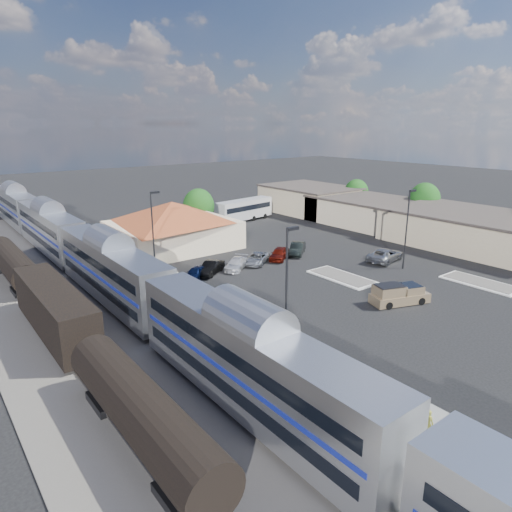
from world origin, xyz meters
TOP-DOWN VIEW (x-y plane):
  - ground at (0.00, 0.00)m, footprint 280.00×280.00m
  - railbed at (-21.00, 8.00)m, footprint 16.00×100.00m
  - platform at (-12.00, 6.00)m, footprint 5.50×92.00m
  - passenger_train at (-18.00, 10.09)m, footprint 3.00×104.00m
  - freight_cars at (-24.00, 6.11)m, footprint 2.80×46.00m
  - station_depot at (-4.56, 24.00)m, footprint 18.35×12.24m
  - buildings_east at (28.00, 14.28)m, footprint 14.40×51.40m
  - traffic_island_south at (4.00, 2.00)m, footprint 3.30×7.50m
  - traffic_island_north at (14.00, -8.00)m, footprint 3.30×7.50m
  - lamp_plat_s at (-10.90, -6.00)m, footprint 1.08×0.25m
  - lamp_plat_n at (-10.90, 16.00)m, footprint 1.08×0.25m
  - lamp_lot at (12.10, 0.00)m, footprint 1.08×0.25m
  - tree_east_b at (34.00, 12.00)m, footprint 4.94×4.94m
  - tree_east_c at (34.00, 26.00)m, footprint 4.41×4.41m
  - tree_depot at (3.00, 30.00)m, footprint 4.71×4.71m
  - pickup_truck at (2.73, -6.17)m, footprint 5.72×3.63m
  - suv at (12.78, 3.09)m, footprint 6.18×3.81m
  - coach_bus at (13.29, 32.50)m, footprint 11.51×4.23m
  - person_a at (-12.14, -18.50)m, footprint 0.50×0.67m
  - person_b at (-12.89, -3.52)m, footprint 0.85×0.99m
  - parked_car_a at (-8.50, 11.37)m, footprint 4.02×3.29m
  - parked_car_b at (-6.44, 11.67)m, footprint 4.46×3.64m
  - parked_car_c at (-3.24, 11.37)m, footprint 4.60×4.12m
  - parked_car_d at (-0.04, 11.67)m, footprint 5.02×4.41m
  - parked_car_e at (3.16, 11.37)m, footprint 4.55×3.89m
  - parked_car_f at (6.36, 11.67)m, footprint 4.52×4.08m

SIDE VIEW (x-z plane):
  - ground at x=0.00m, z-range 0.00..0.00m
  - railbed at x=-21.00m, z-range 0.00..0.12m
  - platform at x=-12.00m, z-range 0.00..0.18m
  - traffic_island_south at x=4.00m, z-range 0.00..0.21m
  - traffic_island_north at x=14.00m, z-range 0.00..0.21m
  - parked_car_c at x=-3.24m, z-range 0.00..1.28m
  - parked_car_d at x=-0.04m, z-range 0.00..1.29m
  - parked_car_a at x=-8.50m, z-range 0.00..1.29m
  - parked_car_b at x=-6.44m, z-range 0.00..1.43m
  - parked_car_e at x=3.16m, z-range 0.00..1.47m
  - parked_car_f at x=6.36m, z-range 0.00..1.49m
  - suv at x=12.78m, z-range 0.00..1.60m
  - pickup_truck at x=2.73m, z-range -0.05..1.81m
  - person_a at x=-12.14m, z-range 0.18..1.82m
  - person_b at x=-12.89m, z-range 0.18..1.96m
  - freight_cars at x=-24.00m, z-range -0.07..3.93m
  - coach_bus at x=13.29m, z-range 0.27..3.89m
  - buildings_east at x=28.00m, z-range -0.13..4.67m
  - passenger_train at x=-18.00m, z-range 0.09..5.64m
  - station_depot at x=-4.56m, z-range 0.03..6.23m
  - tree_east_c at x=34.00m, z-range 0.66..6.87m
  - tree_depot at x=3.00m, z-range 0.71..7.34m
  - tree_east_b at x=34.00m, z-range 0.74..7.70m
  - lamp_plat_s at x=-10.90m, z-range 0.84..9.84m
  - lamp_plat_n at x=-10.90m, z-range 0.84..9.84m
  - lamp_lot at x=12.10m, z-range 0.84..9.84m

